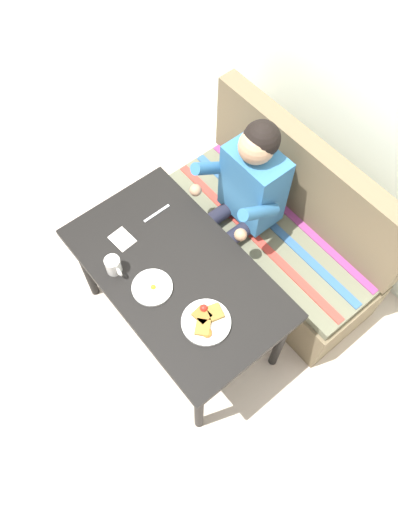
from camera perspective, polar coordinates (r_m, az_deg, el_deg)
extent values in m
plane|color=beige|center=(3.21, -2.10, -7.87)|extent=(8.00, 8.00, 0.00)
cube|color=silver|center=(2.75, 19.55, 19.15)|extent=(4.40, 0.10, 2.60)
cube|color=black|center=(2.57, -2.60, -1.95)|extent=(1.20, 0.70, 0.04)
cylinder|color=black|center=(3.07, -12.83, -1.19)|extent=(0.05, 0.05, 0.69)
cylinder|color=black|center=(2.70, -0.01, -17.04)|extent=(0.05, 0.05, 0.69)
cylinder|color=black|center=(3.20, -4.18, 4.57)|extent=(0.05, 0.05, 0.69)
cylinder|color=black|center=(2.84, 9.25, -9.59)|extent=(0.05, 0.05, 0.69)
cube|color=brown|center=(3.26, 7.79, 0.96)|extent=(1.44, 0.56, 0.40)
cube|color=#696A53|center=(3.07, 8.30, 3.15)|extent=(1.40, 0.52, 0.06)
cube|color=brown|center=(2.94, 12.18, 8.58)|extent=(1.44, 0.12, 0.54)
cube|color=#C63D33|center=(2.98, 6.44, 2.09)|extent=(1.38, 0.05, 0.01)
cube|color=#336099|center=(3.04, 8.38, 3.50)|extent=(1.38, 0.05, 0.01)
cube|color=#93387A|center=(3.10, 10.25, 4.85)|extent=(1.38, 0.05, 0.01)
cube|color=teal|center=(2.83, 6.21, 8.10)|extent=(0.34, 0.22, 0.48)
sphere|color=tan|center=(2.57, 6.58, 12.34)|extent=(0.19, 0.19, 0.19)
sphere|color=black|center=(2.56, 7.15, 13.09)|extent=(0.19, 0.19, 0.19)
cylinder|color=teal|center=(2.79, 1.55, 9.98)|extent=(0.07, 0.29, 0.23)
cylinder|color=teal|center=(2.63, 6.88, 4.98)|extent=(0.07, 0.29, 0.23)
sphere|color=tan|center=(2.82, -0.38, 7.51)|extent=(0.07, 0.07, 0.07)
sphere|color=tan|center=(2.66, 4.77, 2.43)|extent=(0.07, 0.07, 0.07)
cylinder|color=#232333|center=(2.98, 2.26, 4.68)|extent=(0.09, 0.34, 0.09)
cylinder|color=#232333|center=(3.14, -0.26, 0.39)|extent=(0.08, 0.08, 0.52)
cube|color=black|center=(3.33, -1.05, -2.21)|extent=(0.09, 0.20, 0.05)
cylinder|color=#232333|center=(2.92, 4.42, 2.53)|extent=(0.09, 0.34, 0.09)
cylinder|color=#232333|center=(3.08, 1.73, -1.74)|extent=(0.08, 0.08, 0.52)
cube|color=black|center=(3.27, 0.81, -4.26)|extent=(0.09, 0.20, 0.05)
cylinder|color=white|center=(2.42, 0.81, -7.55)|extent=(0.24, 0.24, 0.02)
cube|color=olive|center=(2.39, 0.42, -8.15)|extent=(0.10, 0.10, 0.02)
cube|color=olive|center=(2.42, 1.90, -6.38)|extent=(0.10, 0.09, 0.02)
cube|color=#9D6428|center=(2.41, 0.33, -6.77)|extent=(0.09, 0.08, 0.02)
sphere|color=red|center=(2.42, 0.55, -5.98)|extent=(0.04, 0.04, 0.04)
ellipsoid|color=#CC6623|center=(2.38, 0.79, -8.63)|extent=(0.06, 0.05, 0.02)
cylinder|color=white|center=(2.51, -5.31, -3.64)|extent=(0.21, 0.21, 0.01)
ellipsoid|color=white|center=(2.49, -5.33, -3.51)|extent=(0.09, 0.08, 0.01)
sphere|color=yellow|center=(2.48, -5.25, -3.55)|extent=(0.03, 0.03, 0.03)
cylinder|color=white|center=(2.54, -9.76, -1.04)|extent=(0.08, 0.08, 0.10)
cylinder|color=brown|center=(2.50, -9.90, -0.56)|extent=(0.07, 0.07, 0.01)
torus|color=white|center=(2.51, -9.11, -1.79)|extent=(0.05, 0.01, 0.05)
cube|color=silver|center=(2.67, -8.74, 1.90)|extent=(0.13, 0.11, 0.01)
cube|color=silver|center=(2.74, -4.84, 4.88)|extent=(0.02, 0.17, 0.00)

